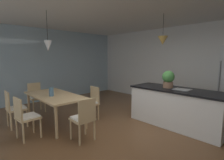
{
  "coord_description": "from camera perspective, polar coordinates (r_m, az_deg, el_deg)",
  "views": [
    {
      "loc": [
        2.4,
        -2.55,
        1.64
      ],
      "look_at": [
        -0.4,
        0.09,
        1.14
      ],
      "focal_mm": 27.53,
      "sensor_mm": 36.0,
      "label": 1
    }
  ],
  "objects": [
    {
      "name": "ground_plane",
      "position": [
        3.88,
        3.24,
        -17.92
      ],
      "size": [
        10.0,
        8.4,
        0.04
      ],
      "primitive_type": "cube",
      "color": "brown"
    },
    {
      "name": "wall_back_kitchen",
      "position": [
        6.29,
        24.3,
        4.18
      ],
      "size": [
        10.0,
        0.12,
        2.7
      ],
      "primitive_type": "cube",
      "color": "silver",
      "rests_on": "ground_plane"
    },
    {
      "name": "window_wall_left_glazing",
      "position": [
        6.95,
        -21.81,
        4.56
      ],
      "size": [
        0.06,
        8.4,
        2.7
      ],
      "primitive_type": "cube",
      "color": "#9EB7C6",
      "rests_on": "ground_plane"
    },
    {
      "name": "dining_table",
      "position": [
        4.51,
        -18.55,
        -5.5
      ],
      "size": [
        1.81,
        0.88,
        0.73
      ],
      "color": "tan",
      "rests_on": "ground_plane"
    },
    {
      "name": "chair_window_end",
      "position": [
        5.71,
        -23.88,
        -4.96
      ],
      "size": [
        0.41,
        0.41,
        0.87
      ],
      "color": "tan",
      "rests_on": "ground_plane"
    },
    {
      "name": "chair_near_right",
      "position": [
        3.92,
        -26.81,
        -10.7
      ],
      "size": [
        0.43,
        0.43,
        0.87
      ],
      "color": "tan",
      "rests_on": "ground_plane"
    },
    {
      "name": "chair_far_right",
      "position": [
        4.61,
        -7.03,
        -7.25
      ],
      "size": [
        0.42,
        0.42,
        0.87
      ],
      "color": "tan",
      "rests_on": "ground_plane"
    },
    {
      "name": "chair_near_left",
      "position": [
        4.68,
        -29.71,
        -7.97
      ],
      "size": [
        0.41,
        0.41,
        0.87
      ],
      "color": "tan",
      "rests_on": "ground_plane"
    },
    {
      "name": "chair_kitchen_end",
      "position": [
        3.48,
        -9.4,
        -12.21
      ],
      "size": [
        0.41,
        0.41,
        0.87
      ],
      "color": "tan",
      "rests_on": "ground_plane"
    },
    {
      "name": "kitchen_island",
      "position": [
        4.46,
        20.52,
        -8.35
      ],
      "size": [
        2.2,
        0.84,
        0.91
      ],
      "color": "white",
      "rests_on": "ground_plane"
    },
    {
      "name": "pendant_over_table",
      "position": [
        4.29,
        -20.51,
        10.55
      ],
      "size": [
        0.17,
        0.17,
        0.92
      ],
      "color": "black"
    },
    {
      "name": "pendant_over_island_main",
      "position": [
        4.52,
        16.49,
        12.5
      ],
      "size": [
        0.25,
        0.25,
        0.75
      ],
      "color": "black"
    },
    {
      "name": "potted_plant_on_island",
      "position": [
        4.44,
        18.18,
        0.42
      ],
      "size": [
        0.3,
        0.3,
        0.42
      ],
      "color": "#8C664C",
      "rests_on": "kitchen_island"
    },
    {
      "name": "vase_on_dining_table",
      "position": [
        4.34,
        -19.48,
        -3.67
      ],
      "size": [
        0.11,
        0.11,
        0.21
      ],
      "color": "slate",
      "rests_on": "dining_table"
    }
  ]
}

